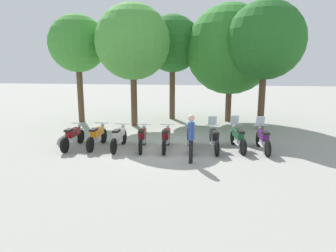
{
  "coord_description": "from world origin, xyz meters",
  "views": [
    {
      "loc": [
        1.8,
        -12.51,
        3.58
      ],
      "look_at": [
        0.0,
        0.5,
        0.9
      ],
      "focal_mm": 32.77,
      "sensor_mm": 36.0,
      "label": 1
    }
  ],
  "objects_px": {
    "motorcycle_1": "(97,136)",
    "motorcycle_6": "(214,138)",
    "motorcycle_0": "(73,136)",
    "motorcycle_3": "(142,137)",
    "motorcycle_8": "(263,139)",
    "motorcycle_2": "(119,137)",
    "motorcycle_5": "(190,138)",
    "motorcycle_7": "(238,137)",
    "tree_2": "(172,44)",
    "person_0": "(191,135)",
    "tree_1": "(133,42)",
    "tree_0": "(78,44)",
    "tree_3": "(230,50)",
    "motorcycle_4": "(166,138)",
    "tree_4": "(265,41)"
  },
  "relations": [
    {
      "from": "tree_0",
      "to": "tree_1",
      "type": "height_order",
      "value": "tree_1"
    },
    {
      "from": "motorcycle_4",
      "to": "motorcycle_0",
      "type": "bearing_deg",
      "value": 91.93
    },
    {
      "from": "tree_1",
      "to": "motorcycle_6",
      "type": "bearing_deg",
      "value": -45.55
    },
    {
      "from": "motorcycle_5",
      "to": "tree_1",
      "type": "xyz_separation_m",
      "value": [
        -3.58,
        4.7,
        4.25
      ]
    },
    {
      "from": "motorcycle_2",
      "to": "tree_4",
      "type": "relative_size",
      "value": 0.32
    },
    {
      "from": "motorcycle_0",
      "to": "motorcycle_1",
      "type": "relative_size",
      "value": 1.0
    },
    {
      "from": "motorcycle_6",
      "to": "motorcycle_8",
      "type": "xyz_separation_m",
      "value": [
        2.01,
        0.18,
        0.0
      ]
    },
    {
      "from": "motorcycle_0",
      "to": "motorcycle_4",
      "type": "xyz_separation_m",
      "value": [
        4.02,
        0.28,
        0.0
      ]
    },
    {
      "from": "motorcycle_8",
      "to": "tree_3",
      "type": "xyz_separation_m",
      "value": [
        -1.08,
        6.67,
        3.9
      ]
    },
    {
      "from": "motorcycle_2",
      "to": "tree_2",
      "type": "distance_m",
      "value": 8.78
    },
    {
      "from": "motorcycle_1",
      "to": "motorcycle_6",
      "type": "bearing_deg",
      "value": -86.92
    },
    {
      "from": "motorcycle_4",
      "to": "motorcycle_2",
      "type": "bearing_deg",
      "value": 92.34
    },
    {
      "from": "person_0",
      "to": "tree_1",
      "type": "bearing_deg",
      "value": 128.15
    },
    {
      "from": "motorcycle_0",
      "to": "motorcycle_7",
      "type": "xyz_separation_m",
      "value": [
        7.02,
        0.72,
        0.01
      ]
    },
    {
      "from": "motorcycle_0",
      "to": "tree_3",
      "type": "relative_size",
      "value": 0.31
    },
    {
      "from": "motorcycle_0",
      "to": "motorcycle_5",
      "type": "height_order",
      "value": "same"
    },
    {
      "from": "motorcycle_6",
      "to": "motorcycle_1",
      "type": "bearing_deg",
      "value": 84.63
    },
    {
      "from": "motorcycle_5",
      "to": "person_0",
      "type": "xyz_separation_m",
      "value": [
        0.15,
        -1.77,
        0.56
      ]
    },
    {
      "from": "person_0",
      "to": "tree_3",
      "type": "distance_m",
      "value": 9.45
    },
    {
      "from": "motorcycle_6",
      "to": "person_0",
      "type": "bearing_deg",
      "value": 147.18
    },
    {
      "from": "motorcycle_4",
      "to": "tree_0",
      "type": "distance_m",
      "value": 9.3
    },
    {
      "from": "motorcycle_3",
      "to": "motorcycle_5",
      "type": "distance_m",
      "value": 2.02
    },
    {
      "from": "motorcycle_0",
      "to": "motorcycle_7",
      "type": "distance_m",
      "value": 7.06
    },
    {
      "from": "motorcycle_7",
      "to": "motorcycle_8",
      "type": "relative_size",
      "value": 0.99
    },
    {
      "from": "tree_1",
      "to": "tree_4",
      "type": "xyz_separation_m",
      "value": [
        7.18,
        0.08,
        0.03
      ]
    },
    {
      "from": "motorcycle_6",
      "to": "motorcycle_8",
      "type": "relative_size",
      "value": 1.0
    },
    {
      "from": "motorcycle_3",
      "to": "motorcycle_7",
      "type": "xyz_separation_m",
      "value": [
        4.01,
        0.51,
        0.01
      ]
    },
    {
      "from": "tree_2",
      "to": "motorcycle_1",
      "type": "bearing_deg",
      "value": -107.49
    },
    {
      "from": "motorcycle_7",
      "to": "person_0",
      "type": "relative_size",
      "value": 1.21
    },
    {
      "from": "motorcycle_3",
      "to": "motorcycle_4",
      "type": "height_order",
      "value": "same"
    },
    {
      "from": "motorcycle_6",
      "to": "tree_0",
      "type": "height_order",
      "value": "tree_0"
    },
    {
      "from": "motorcycle_2",
      "to": "motorcycle_8",
      "type": "bearing_deg",
      "value": -86.33
    },
    {
      "from": "tree_0",
      "to": "motorcycle_7",
      "type": "bearing_deg",
      "value": -29.12
    },
    {
      "from": "motorcycle_8",
      "to": "tree_2",
      "type": "xyz_separation_m",
      "value": [
        -4.68,
        7.07,
        4.27
      ]
    },
    {
      "from": "motorcycle_0",
      "to": "motorcycle_3",
      "type": "relative_size",
      "value": 1.0
    },
    {
      "from": "motorcycle_3",
      "to": "motorcycle_6",
      "type": "height_order",
      "value": "motorcycle_6"
    },
    {
      "from": "motorcycle_6",
      "to": "tree_1",
      "type": "relative_size",
      "value": 0.32
    },
    {
      "from": "motorcycle_8",
      "to": "tree_2",
      "type": "relative_size",
      "value": 0.33
    },
    {
      "from": "motorcycle_5",
      "to": "tree_4",
      "type": "height_order",
      "value": "tree_4"
    },
    {
      "from": "motorcycle_3",
      "to": "motorcycle_8",
      "type": "height_order",
      "value": "motorcycle_8"
    },
    {
      "from": "motorcycle_6",
      "to": "tree_4",
      "type": "xyz_separation_m",
      "value": [
        2.6,
        4.75,
        4.26
      ]
    },
    {
      "from": "motorcycle_1",
      "to": "motorcycle_8",
      "type": "xyz_separation_m",
      "value": [
        7.03,
        0.39,
        0.01
      ]
    },
    {
      "from": "motorcycle_0",
      "to": "motorcycle_1",
      "type": "distance_m",
      "value": 1.03
    },
    {
      "from": "motorcycle_1",
      "to": "person_0",
      "type": "bearing_deg",
      "value": -110.31
    },
    {
      "from": "motorcycle_0",
      "to": "motorcycle_8",
      "type": "relative_size",
      "value": 1.0
    },
    {
      "from": "tree_0",
      "to": "tree_3",
      "type": "relative_size",
      "value": 0.91
    },
    {
      "from": "motorcycle_4",
      "to": "motorcycle_8",
      "type": "height_order",
      "value": "motorcycle_8"
    },
    {
      "from": "motorcycle_0",
      "to": "motorcycle_2",
      "type": "distance_m",
      "value": 2.01
    },
    {
      "from": "motorcycle_1",
      "to": "motorcycle_7",
      "type": "distance_m",
      "value": 6.04
    },
    {
      "from": "motorcycle_3",
      "to": "motorcycle_4",
      "type": "relative_size",
      "value": 1.0
    }
  ]
}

